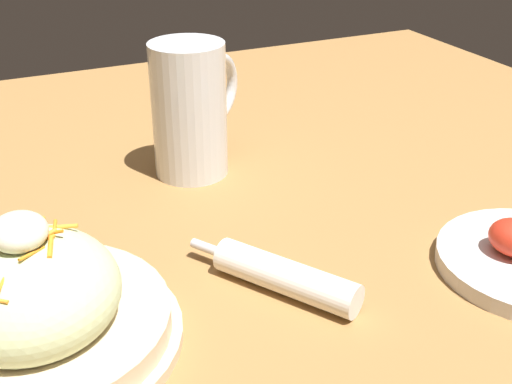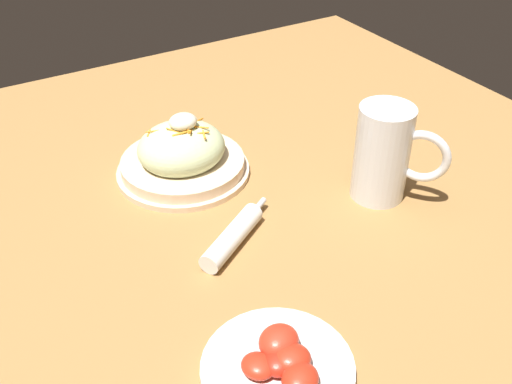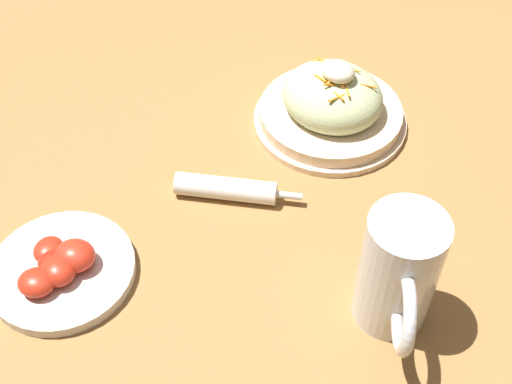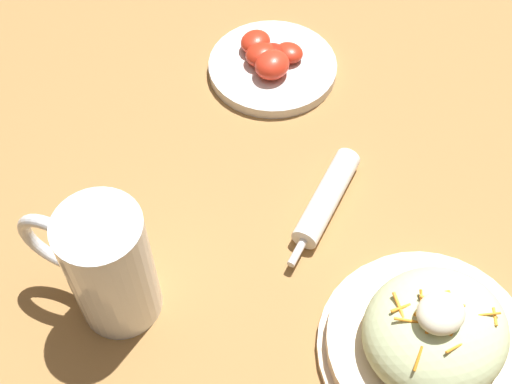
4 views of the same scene
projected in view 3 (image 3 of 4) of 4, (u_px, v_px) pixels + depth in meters
The scene contains 5 objects.
ground_plane at pixel (259, 200), 0.94m from camera, with size 1.43×1.43×0.00m, color #9E703D.
salad_plate at pixel (331, 105), 1.02m from camera, with size 0.23×0.23×0.12m.
beer_mug at pixel (397, 278), 0.77m from camera, with size 0.11×0.14×0.16m.
napkin_roll at pixel (227, 189), 0.94m from camera, with size 0.16×0.11×0.03m.
tomato_plate at pixel (61, 269), 0.85m from camera, with size 0.18×0.18×0.05m.
Camera 3 is at (-0.40, 0.48, 0.71)m, focal length 47.72 mm.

